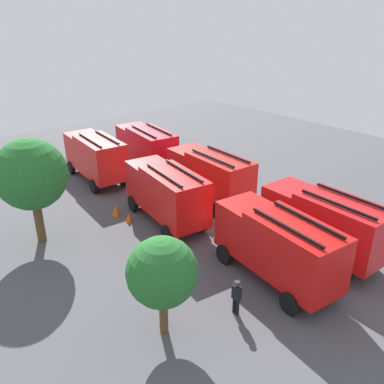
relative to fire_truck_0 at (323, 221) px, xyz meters
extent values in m
plane|color=#4C4C51|center=(8.96, 1.87, -2.15)|extent=(54.92, 54.92, 0.00)
cube|color=red|center=(2.45, -0.10, -0.05)|extent=(2.30, 2.59, 2.60)
cube|color=#8C9EAD|center=(3.50, -0.15, 0.26)|extent=(0.17, 2.13, 1.46)
cube|color=red|center=(-1.05, 0.04, 0.10)|extent=(4.90, 2.70, 2.90)
cube|color=black|center=(-1.02, 0.73, 1.67)|extent=(4.32, 0.30, 0.12)
cube|color=black|center=(-1.08, -0.64, 1.67)|extent=(4.32, 0.30, 0.12)
cube|color=silver|center=(3.65, -0.16, -1.20)|extent=(0.30, 2.38, 0.28)
cylinder|color=black|center=(2.70, 1.09, -1.60)|extent=(1.11, 0.40, 1.10)
cylinder|color=black|center=(2.60, -1.31, -1.60)|extent=(1.11, 0.40, 1.10)
cylinder|color=black|center=(-2.20, 1.29, -1.60)|extent=(1.11, 0.40, 1.10)
cylinder|color=black|center=(-2.30, -1.10, -1.60)|extent=(1.11, 0.40, 1.10)
cube|color=red|center=(11.64, -0.15, -0.05)|extent=(2.35, 2.63, 2.60)
cube|color=#8C9EAD|center=(12.69, -0.22, 0.26)|extent=(0.21, 2.13, 1.46)
cube|color=red|center=(8.14, 0.07, 0.10)|extent=(4.95, 2.80, 2.90)
cube|color=black|center=(8.19, 0.75, 1.67)|extent=(4.32, 0.39, 0.12)
cube|color=black|center=(8.10, -0.62, 1.67)|extent=(4.32, 0.39, 0.12)
cube|color=silver|center=(12.83, -0.23, -1.20)|extent=(0.35, 2.38, 0.28)
cylinder|color=black|center=(11.91, 1.03, -1.60)|extent=(1.12, 0.42, 1.10)
cylinder|color=black|center=(11.76, -1.36, -1.60)|extent=(1.12, 0.42, 1.10)
cylinder|color=black|center=(7.02, 1.34, -1.60)|extent=(1.12, 0.42, 1.10)
cylinder|color=black|center=(6.87, -1.05, -1.60)|extent=(1.12, 0.42, 1.10)
cube|color=red|center=(19.94, -0.59, -0.05)|extent=(2.51, 2.77, 2.60)
cube|color=#8C9EAD|center=(20.98, -0.73, 0.26)|extent=(0.36, 2.12, 1.46)
cube|color=red|center=(16.47, -0.13, 0.10)|extent=(5.09, 3.12, 2.90)
cube|color=black|center=(16.56, 0.56, 1.67)|extent=(4.30, 0.69, 0.12)
cube|color=black|center=(16.38, -0.81, 1.67)|extent=(4.30, 0.69, 0.12)
cube|color=silver|center=(21.13, -0.75, -1.20)|extent=(0.51, 2.38, 0.28)
cylinder|color=black|center=(20.30, 0.57, -1.60)|extent=(1.14, 0.49, 1.10)
cylinder|color=black|center=(19.98, -1.81, -1.60)|extent=(1.14, 0.49, 1.10)
cylinder|color=black|center=(15.44, 1.22, -1.60)|extent=(1.14, 0.49, 1.10)
cylinder|color=black|center=(15.12, -1.16, -1.60)|extent=(1.14, 0.49, 1.10)
cube|color=red|center=(2.58, 3.50, -0.05)|extent=(2.49, 2.75, 2.60)
cube|color=#8C9EAD|center=(3.62, 3.37, 0.26)|extent=(0.34, 2.12, 1.46)
cube|color=red|center=(-0.89, 3.92, 0.10)|extent=(5.07, 3.06, 2.90)
cube|color=black|center=(-0.81, 4.60, 1.67)|extent=(4.30, 0.64, 0.12)
cube|color=black|center=(-0.98, 3.24, 1.67)|extent=(4.30, 0.64, 0.12)
cube|color=silver|center=(3.77, 3.35, -1.20)|extent=(0.49, 2.38, 0.28)
cylinder|color=black|center=(2.93, 4.66, -1.60)|extent=(1.13, 0.48, 1.10)
cylinder|color=black|center=(2.63, 2.28, -1.60)|extent=(1.13, 0.48, 1.10)
cylinder|color=black|center=(-1.94, 5.26, -1.60)|extent=(1.13, 0.48, 1.10)
cylinder|color=black|center=(-2.23, 2.87, -1.60)|extent=(1.13, 0.48, 1.10)
cube|color=red|center=(11.23, 3.83, -0.05)|extent=(2.53, 2.79, 2.60)
cube|color=#8C9EAD|center=(12.27, 3.68, 0.26)|extent=(0.38, 2.11, 1.46)
cube|color=red|center=(7.77, 4.33, 0.10)|extent=(5.11, 3.16, 2.90)
cube|color=black|center=(7.87, 5.01, 1.67)|extent=(4.29, 0.74, 0.12)
cube|color=black|center=(7.67, 3.65, 1.67)|extent=(4.29, 0.74, 0.12)
cube|color=silver|center=(12.42, 3.66, -1.20)|extent=(0.54, 2.38, 0.28)
cylinder|color=black|center=(11.60, 4.99, -1.60)|extent=(1.14, 0.50, 1.10)
cylinder|color=black|center=(11.26, 2.61, -1.60)|extent=(1.14, 0.50, 1.10)
cylinder|color=black|center=(6.75, 5.69, -1.60)|extent=(1.14, 0.50, 1.10)
cylinder|color=black|center=(6.41, 3.32, -1.60)|extent=(1.14, 0.50, 1.10)
cube|color=red|center=(20.67, 3.99, -0.05)|extent=(2.41, 2.68, 2.60)
cube|color=#8C9EAD|center=(21.71, 3.90, 0.26)|extent=(0.27, 2.12, 1.46)
cube|color=red|center=(17.18, 4.30, 0.10)|extent=(5.00, 2.92, 2.90)
cube|color=black|center=(17.24, 4.99, 1.67)|extent=(4.31, 0.50, 0.12)
cube|color=black|center=(17.12, 3.62, 1.67)|extent=(4.31, 0.50, 0.12)
cube|color=silver|center=(21.86, 3.89, -1.20)|extent=(0.41, 2.38, 0.28)
cylinder|color=black|center=(20.97, 5.17, -1.60)|extent=(1.13, 0.45, 1.10)
cylinder|color=black|center=(20.76, 2.78, -1.60)|extent=(1.13, 0.45, 1.10)
cylinder|color=black|center=(16.09, 5.60, -1.60)|extent=(1.13, 0.45, 1.10)
cylinder|color=black|center=(15.88, 3.21, -1.60)|extent=(1.13, 0.45, 1.10)
cylinder|color=black|center=(-0.44, 7.16, -1.75)|extent=(0.16, 0.16, 0.81)
cylinder|color=black|center=(-0.23, 7.15, -1.75)|extent=(0.16, 0.16, 0.81)
cube|color=black|center=(-0.33, 7.16, -0.99)|extent=(0.42, 0.25, 0.71)
sphere|color=brown|center=(-0.33, 7.16, -0.52)|extent=(0.23, 0.23, 0.23)
cylinder|color=black|center=(-0.33, 7.16, -0.43)|extent=(0.29, 0.29, 0.07)
cylinder|color=black|center=(15.05, -3.70, -1.74)|extent=(0.16, 0.16, 0.83)
cylinder|color=black|center=(15.09, -3.91, -1.74)|extent=(0.16, 0.16, 0.83)
cube|color=black|center=(15.07, -3.81, -0.96)|extent=(0.31, 0.46, 0.73)
sphere|color=#9E704C|center=(15.07, -3.81, -0.48)|extent=(0.24, 0.24, 0.24)
cylinder|color=black|center=(15.07, -3.81, -0.38)|extent=(0.29, 0.29, 0.07)
cylinder|color=brown|center=(0.86, 10.36, -1.23)|extent=(0.37, 0.37, 1.85)
sphere|color=#236628|center=(0.86, 10.36, 0.96)|extent=(2.96, 2.96, 2.96)
cylinder|color=brown|center=(11.79, 11.41, -0.87)|extent=(0.52, 0.52, 2.58)
sphere|color=#236628|center=(11.79, 11.41, 2.17)|extent=(4.12, 4.12, 4.12)
cone|color=#F2600C|center=(10.38, 6.13, -1.84)|extent=(0.43, 0.43, 0.62)
cone|color=#F2600C|center=(-0.81, -2.01, -1.80)|extent=(0.50, 0.50, 0.72)
cone|color=#F2600C|center=(11.76, 6.28, -1.78)|extent=(0.52, 0.52, 0.75)
camera|label=1|loc=(-10.13, 18.16, 10.54)|focal=37.59mm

